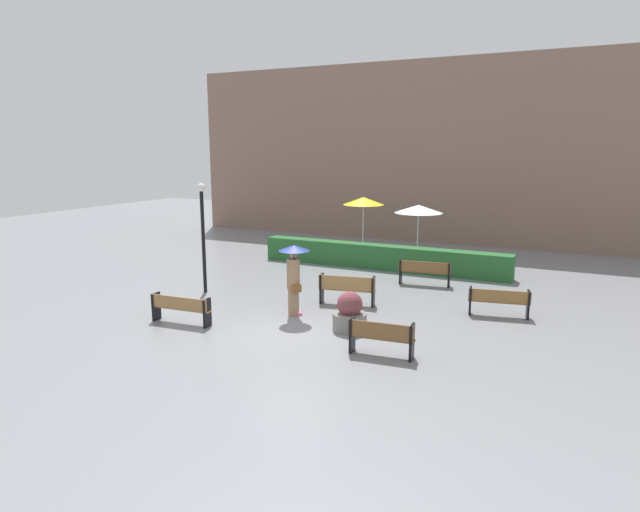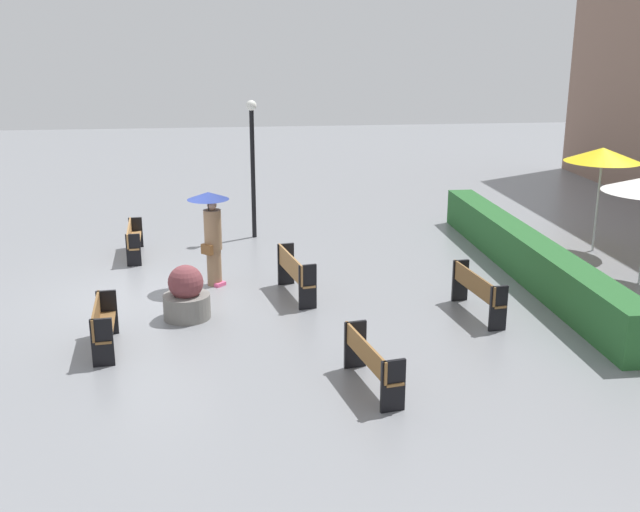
% 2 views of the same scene
% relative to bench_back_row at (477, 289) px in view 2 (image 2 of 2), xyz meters
% --- Properties ---
extents(ground_plane, '(60.00, 60.00, 0.00)m').
position_rel_bench_back_row_xyz_m(ground_plane, '(-1.95, -6.46, -0.54)').
color(ground_plane, gray).
extents(bench_back_row, '(1.86, 0.55, 0.88)m').
position_rel_bench_back_row_xyz_m(bench_back_row, '(0.00, 0.00, 0.00)').
color(bench_back_row, brown).
rests_on(bench_back_row, ground).
extents(bench_mid_center, '(1.80, 0.68, 0.94)m').
position_rel_bench_back_row_xyz_m(bench_mid_center, '(-1.54, -3.47, 0.02)').
color(bench_mid_center, '#9E7242').
rests_on(bench_mid_center, ground).
extents(bench_near_right, '(1.58, 0.49, 0.85)m').
position_rel_bench_back_row_xyz_m(bench_near_right, '(0.85, -7.06, -0.04)').
color(bench_near_right, brown).
rests_on(bench_near_right, ground).
extents(bench_near_left, '(1.84, 0.47, 0.79)m').
position_rel_bench_back_row_xyz_m(bench_near_left, '(-5.01, -7.19, -0.06)').
color(bench_near_left, '#9E7242').
rests_on(bench_near_left, ground).
extents(bench_far_right, '(1.76, 0.68, 0.82)m').
position_rel_bench_back_row_xyz_m(bench_far_right, '(2.92, -2.67, -0.05)').
color(bench_far_right, olive).
rests_on(bench_far_right, ground).
extents(pedestrian_with_umbrella, '(0.90, 0.90, 2.11)m').
position_rel_bench_back_row_xyz_m(pedestrian_with_umbrella, '(-2.49, -5.18, 0.79)').
color(pedestrian_with_umbrella, '#8C6B4C').
rests_on(pedestrian_with_umbrella, ground).
extents(planter_pot, '(0.92, 0.92, 1.08)m').
position_rel_bench_back_row_xyz_m(planter_pot, '(-0.53, -5.67, -0.07)').
color(planter_pot, slate).
rests_on(planter_pot, ground).
extents(lamp_post, '(0.28, 0.28, 3.70)m').
position_rel_bench_back_row_xyz_m(lamp_post, '(-6.52, -4.12, 1.75)').
color(lamp_post, black).
rests_on(lamp_post, ground).
extents(patio_umbrella_yellow, '(1.86, 1.86, 2.65)m').
position_rel_bench_back_row_xyz_m(patio_umbrella_yellow, '(-4.09, 4.47, 1.93)').
color(patio_umbrella_yellow, silver).
rests_on(patio_umbrella_yellow, ground).
extents(hedge_strip, '(10.30, 0.70, 0.98)m').
position_rel_bench_back_row_xyz_m(hedge_strip, '(-2.33, 1.94, -0.05)').
color(hedge_strip, '#28602D').
rests_on(hedge_strip, ground).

